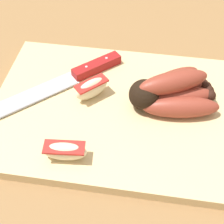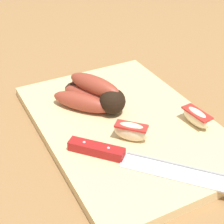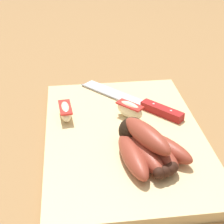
{
  "view_description": "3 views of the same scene",
  "coord_description": "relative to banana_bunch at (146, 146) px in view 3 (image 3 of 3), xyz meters",
  "views": [
    {
      "loc": [
        0.05,
        -0.39,
        0.45
      ],
      "look_at": [
        -0.0,
        -0.02,
        0.03
      ],
      "focal_mm": 53.52,
      "sensor_mm": 36.0,
      "label": 1
    },
    {
      "loc": [
        -0.49,
        0.29,
        0.43
      ],
      "look_at": [
        0.02,
        0.02,
        0.04
      ],
      "focal_mm": 57.82,
      "sensor_mm": 36.0,
      "label": 2
    },
    {
      "loc": [
        0.61,
        -0.1,
        0.43
      ],
      "look_at": [
        -0.01,
        -0.02,
        0.06
      ],
      "focal_mm": 58.37,
      "sensor_mm": 36.0,
      "label": 3
    }
  ],
  "objects": [
    {
      "name": "chefs_knife",
      "position": [
        -0.18,
        0.03,
        -0.02
      ],
      "size": [
        0.23,
        0.21,
        0.02
      ],
      "color": "silver",
      "rests_on": "cutting_board"
    },
    {
      "name": "banana_bunch",
      "position": [
        0.0,
        0.0,
        0.0
      ],
      "size": [
        0.16,
        0.14,
        0.07
      ],
      "color": "black",
      "rests_on": "cutting_board"
    },
    {
      "name": "apple_wedge_near",
      "position": [
        -0.15,
        -0.14,
        -0.01
      ],
      "size": [
        0.07,
        0.03,
        0.03
      ],
      "color": "beige",
      "rests_on": "cutting_board"
    },
    {
      "name": "cutting_board",
      "position": [
        -0.08,
        -0.03,
        -0.03
      ],
      "size": [
        0.46,
        0.31,
        0.02
      ],
      "primitive_type": "cube",
      "color": "#DBBC84",
      "rests_on": "ground_plane"
    },
    {
      "name": "apple_wedge_middle",
      "position": [
        -0.14,
        -0.01,
        -0.0
      ],
      "size": [
        0.06,
        0.06,
        0.04
      ],
      "color": "beige",
      "rests_on": "cutting_board"
    },
    {
      "name": "ground_plane",
      "position": [
        -0.09,
        -0.03,
        -0.04
      ],
      "size": [
        6.0,
        6.0,
        0.0
      ],
      "primitive_type": "plane",
      "color": "olive"
    }
  ]
}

